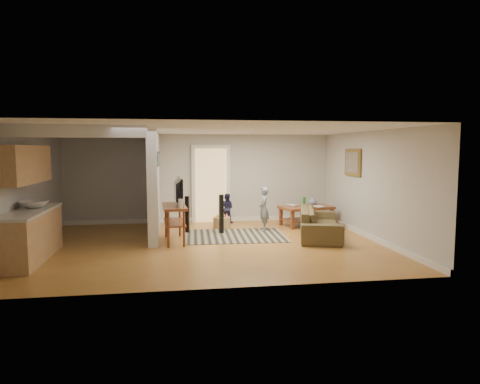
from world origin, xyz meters
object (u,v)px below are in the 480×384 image
speaker_left (221,214)px  speaker_right (187,214)px  toy_basket (222,222)px  tv_console (175,209)px  toddler (227,223)px  sofa (319,237)px  child (264,230)px  coffee_table (307,210)px

speaker_left → speaker_right: (-0.83, 0.20, -0.03)m
toy_basket → speaker_right: bearing=-152.2°
tv_console → toddler: (1.45, 2.31, -0.76)m
speaker_right → tv_console: bearing=-86.2°
tv_console → toddler: size_ratio=1.62×
sofa → toddler: (-1.95, 2.27, 0.00)m
sofa → speaker_right: (-3.10, 0.97, 0.46)m
toy_basket → child: 1.15m
toddler → child: bearing=142.7°
toy_basket → toddler: toddler is taller
tv_console → speaker_right: (0.30, 1.01, -0.30)m
speaker_right → child: (1.95, 0.02, -0.46)m
child → toddler: bearing=-138.4°
sofa → child: size_ratio=2.07×
coffee_table → toddler: 2.28m
coffee_table → speaker_left: size_ratio=1.57×
sofa → child: (-1.15, 0.99, 0.00)m
coffee_table → toy_basket: coffee_table is taller
sofa → child: bearing=65.8°
speaker_right → child: bearing=21.1°
tv_console → toy_basket: (1.22, 1.49, -0.59)m
tv_console → speaker_right: size_ratio=1.47×
child → coffee_table: bearing=120.2°
sofa → tv_console: bearing=106.9°
toddler → coffee_table: bearing=-180.0°
child → toddler: (-0.80, 1.28, 0.00)m
tv_console → toddler: bearing=54.3°
tv_console → toy_basket: size_ratio=2.98×
speaker_left → child: (1.12, 0.22, -0.49)m
coffee_table → toddler: coffee_table is taller
sofa → child: child is taller
toddler → tv_console: bearing=78.5°
tv_console → speaker_right: bearing=69.7°
speaker_left → child: 1.24m
toy_basket → coffee_table: bearing=0.6°
coffee_table → speaker_right: 3.29m
speaker_left → child: speaker_left is taller
sofa → toy_basket: toy_basket is taller
toddler → speaker_left: bearing=98.7°
coffee_table → tv_console: 3.88m
child → speaker_left: bearing=-69.4°
tv_console → speaker_right: tv_console is taller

